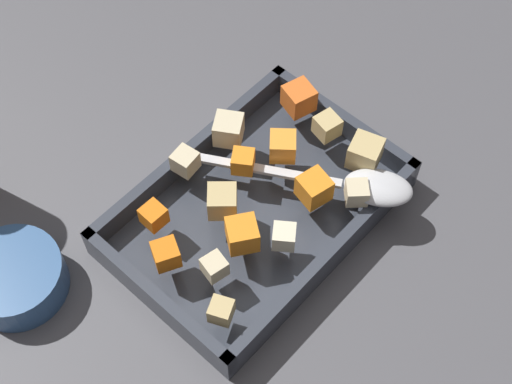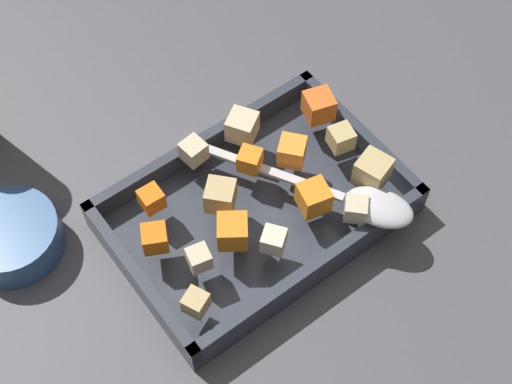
{
  "view_description": "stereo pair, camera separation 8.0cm",
  "coord_description": "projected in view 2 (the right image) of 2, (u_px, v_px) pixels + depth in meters",
  "views": [
    {
      "loc": [
        -0.31,
        -0.3,
        0.74
      ],
      "look_at": [
        0.01,
        -0.02,
        0.05
      ],
      "focal_mm": 52.78,
      "sensor_mm": 36.0,
      "label": 1
    },
    {
      "loc": [
        -0.25,
        -0.36,
        0.74
      ],
      "look_at": [
        0.01,
        -0.02,
        0.05
      ],
      "focal_mm": 52.78,
      "sensor_mm": 36.0,
      "label": 2
    }
  ],
  "objects": [
    {
      "name": "serving_spoon",
      "position": [
        366.0,
        203.0,
        0.8
      ],
      "size": [
        0.15,
        0.23,
        0.02
      ],
      "rotation": [
        0.0,
        0.0,
        2.09
      ],
      "color": "silver",
      "rests_on": "baking_dish"
    },
    {
      "name": "potato_chunk_center",
      "position": [
        373.0,
        171.0,
        0.81
      ],
      "size": [
        0.04,
        0.04,
        0.03
      ],
      "primitive_type": "cube",
      "rotation": [
        0.0,
        0.0,
        3.44
      ],
      "color": "tan",
      "rests_on": "baking_dish"
    },
    {
      "name": "carrot_chunk_near_spoon",
      "position": [
        289.0,
        148.0,
        0.83
      ],
      "size": [
        0.04,
        0.04,
        0.03
      ],
      "primitive_type": "cube",
      "rotation": [
        0.0,
        0.0,
        0.7
      ],
      "color": "orange",
      "rests_on": "baking_dish"
    },
    {
      "name": "carrot_chunk_near_right",
      "position": [
        151.0,
        199.0,
        0.8
      ],
      "size": [
        0.02,
        0.02,
        0.02
      ],
      "primitive_type": "cube",
      "rotation": [
        0.0,
        0.0,
        4.68
      ],
      "color": "orange",
      "rests_on": "baking_dish"
    },
    {
      "name": "potato_chunk_mid_right",
      "position": [
        194.0,
        151.0,
        0.83
      ],
      "size": [
        0.03,
        0.03,
        0.02
      ],
      "primitive_type": "cube",
      "rotation": [
        0.0,
        0.0,
        3.27
      ],
      "color": "beige",
      "rests_on": "baking_dish"
    },
    {
      "name": "potato_chunk_under_handle",
      "position": [
        356.0,
        209.0,
        0.79
      ],
      "size": [
        0.03,
        0.03,
        0.02
      ],
      "primitive_type": "cube",
      "rotation": [
        0.0,
        0.0,
        5.49
      ],
      "color": "beige",
      "rests_on": "baking_dish"
    },
    {
      "name": "potato_chunk_corner_se",
      "position": [
        199.0,
        258.0,
        0.76
      ],
      "size": [
        0.03,
        0.03,
        0.02
      ],
      "primitive_type": "cube",
      "rotation": [
        0.0,
        0.0,
        2.93
      ],
      "color": "beige",
      "rests_on": "baking_dish"
    },
    {
      "name": "potato_chunk_heap_top",
      "position": [
        341.0,
        138.0,
        0.84
      ],
      "size": [
        0.03,
        0.03,
        0.03
      ],
      "primitive_type": "cube",
      "rotation": [
        0.0,
        0.0,
        6.06
      ],
      "color": "tan",
      "rests_on": "baking_dish"
    },
    {
      "name": "potato_chunk_back_center",
      "position": [
        274.0,
        240.0,
        0.77
      ],
      "size": [
        0.03,
        0.03,
        0.02
      ],
      "primitive_type": "cube",
      "rotation": [
        0.0,
        0.0,
        2.21
      ],
      "color": "beige",
      "rests_on": "baking_dish"
    },
    {
      "name": "carrot_chunk_rim_edge",
      "position": [
        250.0,
        160.0,
        0.83
      ],
      "size": [
        0.03,
        0.03,
        0.02
      ],
      "primitive_type": "cube",
      "rotation": [
        0.0,
        0.0,
        5.31
      ],
      "color": "orange",
      "rests_on": "baking_dish"
    },
    {
      "name": "baking_dish",
      "position": [
        256.0,
        212.0,
        0.84
      ],
      "size": [
        0.32,
        0.21,
        0.04
      ],
      "color": "#333842",
      "rests_on": "ground_plane"
    },
    {
      "name": "small_prep_bowl",
      "position": [
        12.0,
        237.0,
        0.81
      ],
      "size": [
        0.11,
        0.11,
        0.04
      ],
      "primitive_type": "cylinder",
      "color": "#33598C",
      "rests_on": "ground_plane"
    },
    {
      "name": "carrot_chunk_corner_ne",
      "position": [
        314.0,
        198.0,
        0.8
      ],
      "size": [
        0.04,
        0.04,
        0.03
      ],
      "primitive_type": "cube",
      "rotation": [
        0.0,
        0.0,
        2.91
      ],
      "color": "orange",
      "rests_on": "baking_dish"
    },
    {
      "name": "potato_chunk_corner_nw",
      "position": [
        242.0,
        127.0,
        0.84
      ],
      "size": [
        0.04,
        0.04,
        0.03
      ],
      "primitive_type": "cube",
      "rotation": [
        0.0,
        0.0,
        5.27
      ],
      "color": "beige",
      "rests_on": "baking_dish"
    },
    {
      "name": "potato_chunk_heap_side",
      "position": [
        196.0,
        302.0,
        0.74
      ],
      "size": [
        0.03,
        0.03,
        0.02
      ],
      "primitive_type": "cube",
      "rotation": [
        0.0,
        0.0,
        3.57
      ],
      "color": "tan",
      "rests_on": "baking_dish"
    },
    {
      "name": "potato_chunk_far_right",
      "position": [
        218.0,
        193.0,
        0.8
      ],
      "size": [
        0.04,
        0.04,
        0.03
      ],
      "primitive_type": "cube",
      "rotation": [
        0.0,
        0.0,
        0.75
      ],
      "color": "tan",
      "rests_on": "baking_dish"
    },
    {
      "name": "ground_plane",
      "position": [
        241.0,
        212.0,
        0.86
      ],
      "size": [
        4.0,
        4.0,
        0.0
      ],
      "primitive_type": "plane",
      "color": "#4C4C51"
    },
    {
      "name": "carrot_chunk_mid_left",
      "position": [
        233.0,
        231.0,
        0.77
      ],
      "size": [
        0.04,
        0.04,
        0.03
      ],
      "primitive_type": "cube",
      "rotation": [
        0.0,
        0.0,
        0.95
      ],
      "color": "orange",
      "rests_on": "baking_dish"
    },
    {
      "name": "carrot_chunk_corner_sw",
      "position": [
        155.0,
        239.0,
        0.77
      ],
      "size": [
        0.03,
        0.03,
        0.03
      ],
      "primitive_type": "cube",
      "rotation": [
        0.0,
        0.0,
        4.23
      ],
      "color": "orange",
      "rests_on": "baking_dish"
    },
    {
      "name": "carrot_chunk_near_left",
      "position": [
        319.0,
        106.0,
        0.86
      ],
      "size": [
        0.04,
        0.04,
        0.03
      ],
      "primitive_type": "cube",
      "rotation": [
        0.0,
        0.0,
        6.0
      ],
      "color": "orange",
      "rests_on": "baking_dish"
    }
  ]
}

